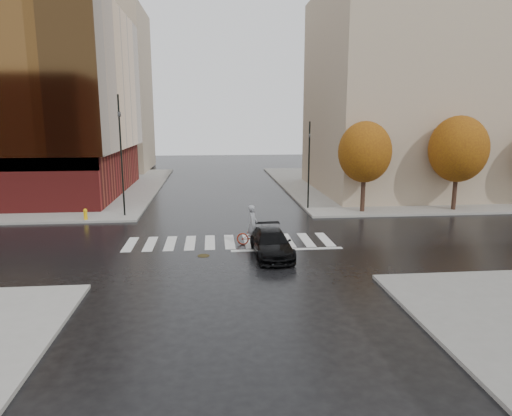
{
  "coord_description": "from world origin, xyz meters",
  "views": [
    {
      "loc": [
        -0.93,
        -24.39,
        6.95
      ],
      "look_at": [
        1.47,
        0.13,
        2.0
      ],
      "focal_mm": 32.0,
      "sensor_mm": 36.0,
      "label": 1
    }
  ],
  "objects_px": {
    "traffic_light_nw": "(121,146)",
    "fire_hydrant": "(85,214)",
    "sedan": "(271,243)",
    "traffic_light_ne": "(309,161)",
    "cyclist": "(254,232)"
  },
  "relations": [
    {
      "from": "traffic_light_ne",
      "to": "fire_hydrant",
      "type": "relative_size",
      "value": 8.61
    },
    {
      "from": "traffic_light_nw",
      "to": "fire_hydrant",
      "type": "bearing_deg",
      "value": -46.02
    },
    {
      "from": "cyclist",
      "to": "traffic_light_ne",
      "type": "xyz_separation_m",
      "value": [
        5.0,
        9.34,
        2.97
      ]
    },
    {
      "from": "traffic_light_nw",
      "to": "traffic_light_ne",
      "type": "bearing_deg",
      "value": 113.9
    },
    {
      "from": "cyclist",
      "to": "fire_hydrant",
      "type": "distance_m",
      "value": 12.73
    },
    {
      "from": "cyclist",
      "to": "fire_hydrant",
      "type": "bearing_deg",
      "value": 72.43
    },
    {
      "from": "sedan",
      "to": "fire_hydrant",
      "type": "height_order",
      "value": "sedan"
    },
    {
      "from": "traffic_light_nw",
      "to": "fire_hydrant",
      "type": "distance_m",
      "value": 5.14
    },
    {
      "from": "traffic_light_nw",
      "to": "fire_hydrant",
      "type": "height_order",
      "value": "traffic_light_nw"
    },
    {
      "from": "cyclist",
      "to": "traffic_light_ne",
      "type": "bearing_deg",
      "value": -13.23
    },
    {
      "from": "sedan",
      "to": "traffic_light_nw",
      "type": "distance_m",
      "value": 14.15
    },
    {
      "from": "sedan",
      "to": "traffic_light_ne",
      "type": "height_order",
      "value": "traffic_light_ne"
    },
    {
      "from": "sedan",
      "to": "traffic_light_nw",
      "type": "xyz_separation_m",
      "value": [
        -9.09,
        9.94,
        4.33
      ]
    },
    {
      "from": "cyclist",
      "to": "fire_hydrant",
      "type": "xyz_separation_m",
      "value": [
        -10.73,
        6.84,
        -0.21
      ]
    },
    {
      "from": "sedan",
      "to": "traffic_light_ne",
      "type": "bearing_deg",
      "value": 67.35
    }
  ]
}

